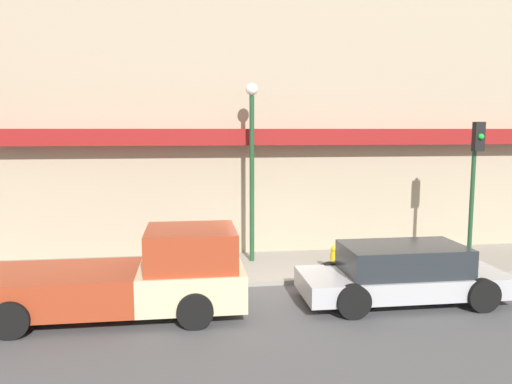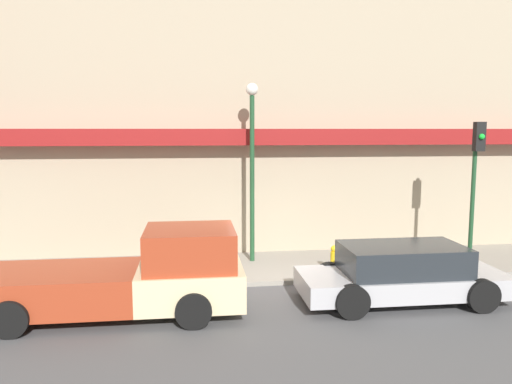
% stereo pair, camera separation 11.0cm
% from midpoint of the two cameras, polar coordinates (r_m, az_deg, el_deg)
% --- Properties ---
extents(ground_plane, '(80.00, 80.00, 0.00)m').
position_cam_midpoint_polar(ground_plane, '(13.30, 2.79, -10.65)').
color(ground_plane, '#4C4C4F').
extents(sidewalk, '(36.00, 3.20, 0.12)m').
position_cam_midpoint_polar(sidewalk, '(14.79, 1.69, -8.55)').
color(sidewalk, gray).
rests_on(sidewalk, ground).
extents(building, '(19.80, 3.80, 11.83)m').
position_cam_midpoint_polar(building, '(17.39, 0.08, 13.21)').
color(building, tan).
rests_on(building, ground).
extents(pickup_truck, '(5.76, 2.24, 1.90)m').
position_cam_midpoint_polar(pickup_truck, '(11.44, -13.90, -9.45)').
color(pickup_truck, beige).
rests_on(pickup_truck, ground).
extents(parked_car, '(4.85, 2.04, 1.37)m').
position_cam_midpoint_polar(parked_car, '(12.43, 16.60, -8.93)').
color(parked_car, '#ADADB2').
rests_on(parked_car, ground).
extents(fire_hydrant, '(0.21, 0.21, 0.74)m').
position_cam_midpoint_polar(fire_hydrant, '(14.20, 9.15, -7.50)').
color(fire_hydrant, yellow).
rests_on(fire_hydrant, sidewalk).
extents(street_lamp, '(0.36, 0.36, 5.28)m').
position_cam_midpoint_polar(street_lamp, '(14.73, -0.23, 4.75)').
color(street_lamp, '#1E4728').
rests_on(street_lamp, sidewalk).
extents(traffic_light, '(0.28, 0.42, 4.15)m').
position_cam_midpoint_polar(traffic_light, '(15.12, 24.00, 2.32)').
color(traffic_light, '#1E4728').
rests_on(traffic_light, sidewalk).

